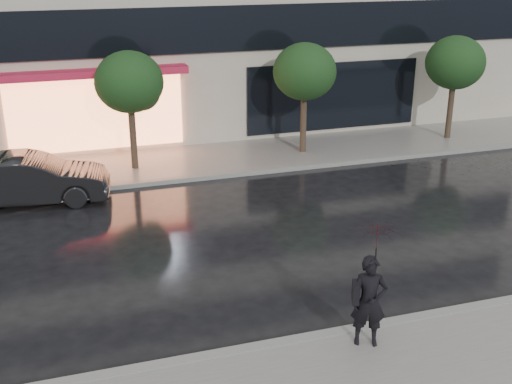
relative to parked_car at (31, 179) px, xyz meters
name	(u,v)px	position (x,y,z in m)	size (l,w,h in m)	color
ground	(343,306)	(6.21, -8.04, -0.72)	(120.00, 120.00, 0.00)	black
sidewalk_far	(220,159)	(6.21, 2.21, -0.66)	(60.00, 3.50, 0.12)	slate
curb_near	(365,329)	(6.21, -9.04, -0.65)	(60.00, 0.25, 0.14)	gray
curb_far	(234,174)	(6.21, 0.46, -0.65)	(60.00, 0.25, 0.14)	gray
tree_mid_west	(131,84)	(3.27, 1.99, 2.20)	(2.20, 2.20, 3.99)	#33261C
tree_mid_east	(306,74)	(9.27, 1.99, 2.20)	(2.20, 2.20, 3.99)	#33261C
tree_far_east	(456,64)	(15.27, 1.99, 2.20)	(2.20, 2.20, 3.99)	#33261C
parked_car	(31,179)	(0.00, 0.00, 0.00)	(1.53, 4.40, 1.45)	black
pedestrian_with_umbrella	(373,269)	(6.01, -9.55, 0.94)	(1.18, 1.19, 2.42)	black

